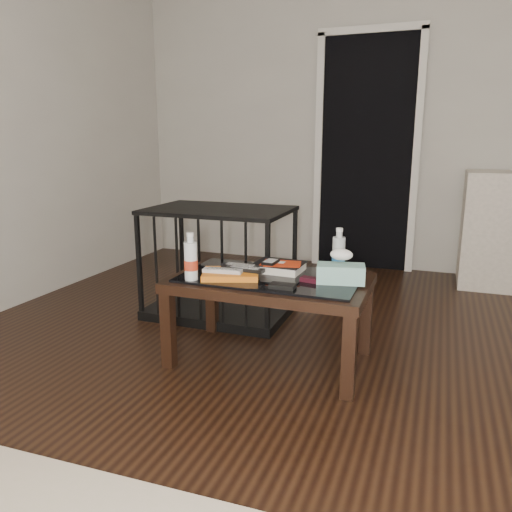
{
  "coord_description": "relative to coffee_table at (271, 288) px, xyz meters",
  "views": [
    {
      "loc": [
        0.24,
        -2.03,
        1.15
      ],
      "look_at": [
        -0.64,
        0.35,
        0.55
      ],
      "focal_mm": 35.0,
      "sensor_mm": 36.0,
      "label": 1
    }
  ],
  "objects": [
    {
      "name": "remote_black_back",
      "position": [
        -0.16,
        -0.01,
        0.11
      ],
      "size": [
        0.2,
        0.06,
        0.02
      ],
      "primitive_type": "cube",
      "rotation": [
        0.0,
        0.0,
        -0.06
      ],
      "color": "black",
      "rests_on": "magazines"
    },
    {
      "name": "water_bottle_left",
      "position": [
        -0.35,
        -0.2,
        0.18
      ],
      "size": [
        0.07,
        0.07,
        0.24
      ],
      "primitive_type": "cylinder",
      "rotation": [
        0.0,
        0.0,
        -0.04
      ],
      "color": "silver",
      "rests_on": "coffee_table"
    },
    {
      "name": "flip_phone",
      "position": [
        0.22,
        -0.03,
        0.08
      ],
      "size": [
        0.1,
        0.06,
        0.02
      ],
      "primitive_type": "cube",
      "rotation": [
        0.0,
        0.0,
        -0.18
      ],
      "color": "black",
      "rests_on": "coffee_table"
    },
    {
      "name": "wallet",
      "position": [
        0.12,
        -0.18,
        0.07
      ],
      "size": [
        0.12,
        0.07,
        0.02
      ],
      "primitive_type": "cube",
      "rotation": [
        0.0,
        0.0,
        0.01
      ],
      "color": "black",
      "rests_on": "coffee_table"
    },
    {
      "name": "magazines",
      "position": [
        -0.18,
        -0.09,
        0.08
      ],
      "size": [
        0.33,
        0.29,
        0.03
      ],
      "primitive_type": "cube",
      "rotation": [
        0.0,
        0.0,
        0.34
      ],
      "color": "orange",
      "rests_on": "coffee_table"
    },
    {
      "name": "pet_crate",
      "position": [
        -0.54,
        0.55,
        -0.17
      ],
      "size": [
        0.9,
        0.61,
        0.71
      ],
      "rotation": [
        0.0,
        0.0,
        0.01
      ],
      "color": "black",
      "rests_on": "ground"
    },
    {
      "name": "water_bottle_right",
      "position": [
        0.31,
        0.18,
        0.18
      ],
      "size": [
        0.08,
        0.08,
        0.24
      ],
      "primitive_type": "cylinder",
      "rotation": [
        0.0,
        0.0,
        0.19
      ],
      "color": "silver",
      "rests_on": "coffee_table"
    },
    {
      "name": "textbook",
      "position": [
        0.01,
        0.11,
        0.09
      ],
      "size": [
        0.26,
        0.21,
        0.05
      ],
      "primitive_type": "cube",
      "rotation": [
        0.0,
        0.0,
        -0.04
      ],
      "color": "black",
      "rests_on": "coffee_table"
    },
    {
      "name": "doorway",
      "position": [
        0.15,
        2.16,
        0.63
      ],
      "size": [
        0.9,
        0.08,
        2.07
      ],
      "color": "black",
      "rests_on": "ground"
    },
    {
      "name": "dvd_mailers",
      "position": [
        0.02,
        0.09,
        0.11
      ],
      "size": [
        0.2,
        0.15,
        0.01
      ],
      "primitive_type": "cube",
      "rotation": [
        0.0,
        0.0,
        0.07
      ],
      "color": "#B92B0C",
      "rests_on": "textbook"
    },
    {
      "name": "ipod",
      "position": [
        -0.02,
        0.06,
        0.12
      ],
      "size": [
        0.07,
        0.11,
        0.02
      ],
      "primitive_type": "cube",
      "rotation": [
        0.0,
        0.0,
        -0.06
      ],
      "color": "black",
      "rests_on": "dvd_mailers"
    },
    {
      "name": "coffee_table",
      "position": [
        0.0,
        0.0,
        0.0
      ],
      "size": [
        1.0,
        0.6,
        0.46
      ],
      "color": "black",
      "rests_on": "ground"
    },
    {
      "name": "remote_black_front",
      "position": [
        -0.12,
        -0.06,
        0.11
      ],
      "size": [
        0.2,
        0.07,
        0.02
      ],
      "primitive_type": "cube",
      "rotation": [
        0.0,
        0.0,
        -0.08
      ],
      "color": "black",
      "rests_on": "magazines"
    },
    {
      "name": "ground",
      "position": [
        0.55,
        -0.31,
        -0.4
      ],
      "size": [
        5.0,
        5.0,
        0.0
      ],
      "primitive_type": "plane",
      "color": "black",
      "rests_on": "ground"
    },
    {
      "name": "room_shell",
      "position": [
        0.55,
        -0.31,
        1.22
      ],
      "size": [
        5.0,
        5.0,
        5.0
      ],
      "color": "beige",
      "rests_on": "ground"
    },
    {
      "name": "remote_silver",
      "position": [
        -0.21,
        -0.13,
        0.11
      ],
      "size": [
        0.2,
        0.08,
        0.02
      ],
      "primitive_type": "cube",
      "rotation": [
        0.0,
        0.0,
        0.13
      ],
      "color": "#BCBCC2",
      "rests_on": "magazines"
    },
    {
      "name": "tissue_box",
      "position": [
        0.36,
        0.01,
        0.11
      ],
      "size": [
        0.25,
        0.16,
        0.09
      ],
      "primitive_type": "cube",
      "rotation": [
        0.0,
        0.0,
        0.2
      ],
      "color": "teal",
      "rests_on": "coffee_table"
    }
  ]
}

